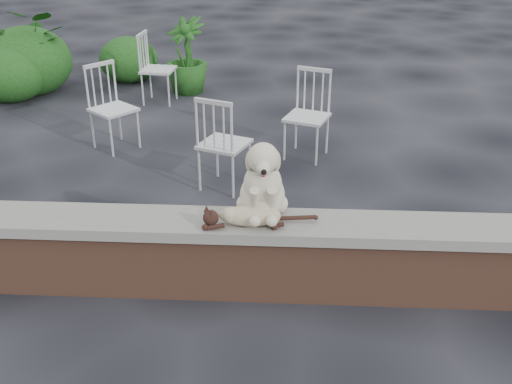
# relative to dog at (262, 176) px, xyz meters

# --- Properties ---
(ground) EXTENTS (60.00, 60.00, 0.00)m
(ground) POSITION_rel_dog_xyz_m (-0.26, -0.09, -0.88)
(ground) COLOR black
(ground) RESTS_ON ground
(brick_wall) EXTENTS (6.00, 0.30, 0.50)m
(brick_wall) POSITION_rel_dog_xyz_m (-0.26, -0.09, -0.63)
(brick_wall) COLOR brown
(brick_wall) RESTS_ON ground
(capstone) EXTENTS (6.20, 0.40, 0.08)m
(capstone) POSITION_rel_dog_xyz_m (-0.26, -0.09, -0.34)
(capstone) COLOR slate
(capstone) RESTS_ON brick_wall
(dog) EXTENTS (0.43, 0.54, 0.60)m
(dog) POSITION_rel_dog_xyz_m (0.00, 0.00, 0.00)
(dog) COLOR beige
(dog) RESTS_ON capstone
(cat) EXTENTS (0.94, 0.29, 0.16)m
(cat) POSITION_rel_dog_xyz_m (-0.08, -0.15, -0.22)
(cat) COLOR tan
(cat) RESTS_ON capstone
(chair_c) EXTENTS (0.73, 0.73, 0.94)m
(chair_c) POSITION_rel_dog_xyz_m (-0.43, 1.62, -0.41)
(chair_c) COLOR white
(chair_c) RESTS_ON ground
(chair_e) EXTENTS (0.61, 0.61, 0.94)m
(chair_e) POSITION_rel_dog_xyz_m (-1.59, 4.21, -0.41)
(chair_e) COLOR white
(chair_e) RESTS_ON ground
(chair_a) EXTENTS (0.79, 0.79, 0.94)m
(chair_a) POSITION_rel_dog_xyz_m (-1.75, 2.55, -0.41)
(chair_a) COLOR white
(chair_a) RESTS_ON ground
(chair_d) EXTENTS (0.72, 0.72, 0.94)m
(chair_d) POSITION_rel_dog_xyz_m (0.37, 2.41, -0.41)
(chair_d) COLOR white
(chair_d) RESTS_ON ground
(potted_plant_a) EXTENTS (1.08, 0.94, 1.19)m
(potted_plant_a) POSITION_rel_dog_xyz_m (-3.44, 4.66, -0.28)
(potted_plant_a) COLOR #1C4112
(potted_plant_a) RESTS_ON ground
(potted_plant_b) EXTENTS (0.82, 0.82, 1.06)m
(potted_plant_b) POSITION_rel_dog_xyz_m (-1.28, 4.68, -0.35)
(potted_plant_b) COLOR #1C4112
(potted_plant_b) RESTS_ON ground
(shrubbery) EXTENTS (2.34, 1.87, 0.98)m
(shrubbery) POSITION_rel_dog_xyz_m (-3.33, 4.62, -0.49)
(shrubbery) COLOR #1C4112
(shrubbery) RESTS_ON ground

